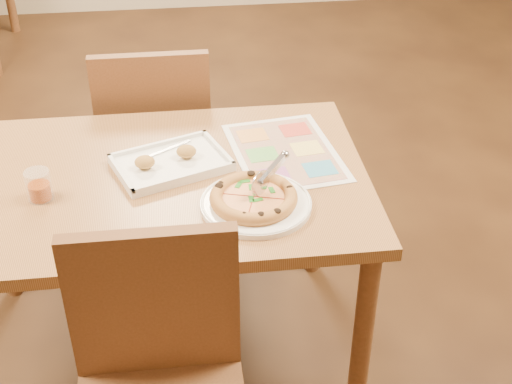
{
  "coord_description": "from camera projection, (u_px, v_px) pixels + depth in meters",
  "views": [
    {
      "loc": [
        0.09,
        -1.82,
        1.89
      ],
      "look_at": [
        0.29,
        -0.19,
        0.77
      ],
      "focal_mm": 50.0,
      "sensor_mm": 36.0,
      "label": 1
    }
  ],
  "objects": [
    {
      "name": "dining_table",
      "position": [
        154.0,
        201.0,
        2.19
      ],
      "size": [
        1.3,
        0.85,
        0.72
      ],
      "color": "#99683D",
      "rests_on": "ground"
    },
    {
      "name": "menu",
      "position": [
        285.0,
        152.0,
        2.26
      ],
      "size": [
        0.37,
        0.48,
        0.0
      ],
      "primitive_type": "cube",
      "rotation": [
        0.0,
        0.0,
        0.14
      ],
      "color": "silver",
      "rests_on": "dining_table"
    },
    {
      "name": "glass_tumbler",
      "position": [
        39.0,
        187.0,
        2.03
      ],
      "size": [
        0.07,
        0.07,
        0.09
      ],
      "rotation": [
        0.0,
        0.0,
        0.41
      ],
      "color": "#91370B",
      "rests_on": "dining_table"
    },
    {
      "name": "plate",
      "position": [
        256.0,
        204.0,
        2.01
      ],
      "size": [
        0.39,
        0.39,
        0.02
      ],
      "primitive_type": "cylinder",
      "rotation": [
        0.0,
        0.0,
        0.3
      ],
      "color": "white",
      "rests_on": "dining_table"
    },
    {
      "name": "chair_far",
      "position": [
        155.0,
        126.0,
        2.72
      ],
      "size": [
        0.42,
        0.42,
        0.47
      ],
      "rotation": [
        0.0,
        0.0,
        3.14
      ],
      "color": "brown",
      "rests_on": "ground"
    },
    {
      "name": "pizza",
      "position": [
        254.0,
        198.0,
        2.0
      ],
      "size": [
        0.25,
        0.25,
        0.04
      ],
      "rotation": [
        0.0,
        0.0,
        -0.28
      ],
      "color": "#BD8440",
      "rests_on": "plate"
    },
    {
      "name": "pizza_cutter",
      "position": [
        269.0,
        174.0,
        2.0
      ],
      "size": [
        0.12,
        0.11,
        0.09
      ],
      "rotation": [
        0.0,
        0.0,
        0.76
      ],
      "color": "silver",
      "rests_on": "pizza"
    },
    {
      "name": "chair_near",
      "position": [
        158.0,
        364.0,
        1.74
      ],
      "size": [
        0.42,
        0.42,
        0.47
      ],
      "color": "brown",
      "rests_on": "ground"
    },
    {
      "name": "appetizer_tray",
      "position": [
        170.0,
        163.0,
        2.19
      ],
      "size": [
        0.39,
        0.33,
        0.06
      ],
      "rotation": [
        0.0,
        0.0,
        0.36
      ],
      "color": "white",
      "rests_on": "dining_table"
    }
  ]
}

